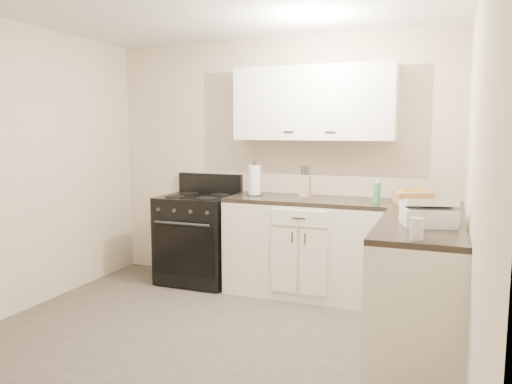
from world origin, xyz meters
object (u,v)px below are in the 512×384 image
at_px(paper_towel, 255,180).
at_px(wicker_basket, 413,198).
at_px(stove, 198,238).
at_px(knife_block, 305,186).
at_px(countertop_grill, 428,216).

bearing_deg(paper_towel, wicker_basket, -0.47).
bearing_deg(stove, knife_block, 6.49).
bearing_deg(paper_towel, countertop_grill, -31.13).
relative_size(paper_towel, wicker_basket, 0.94).
distance_m(paper_towel, wicker_basket, 1.52).
xyz_separation_m(paper_towel, countertop_grill, (1.67, -1.01, -0.09)).
height_order(wicker_basket, countertop_grill, countertop_grill).
relative_size(stove, wicker_basket, 2.83).
bearing_deg(countertop_grill, knife_block, 122.77).
xyz_separation_m(knife_block, wicker_basket, (1.02, -0.09, -0.05)).
bearing_deg(countertop_grill, stove, 142.73).
height_order(stove, countertop_grill, countertop_grill).
bearing_deg(wicker_basket, knife_block, 174.90).
height_order(knife_block, paper_towel, paper_towel).
height_order(stove, knife_block, knife_block).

